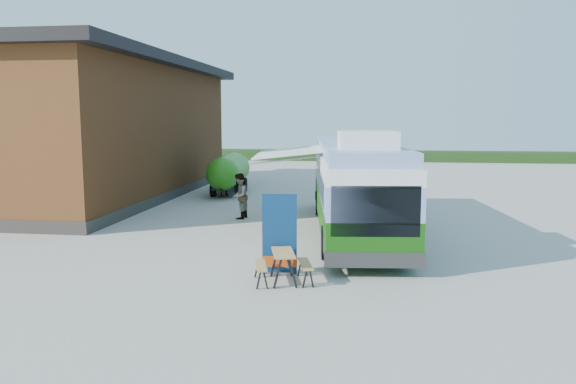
# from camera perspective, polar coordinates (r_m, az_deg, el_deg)

# --- Properties ---
(ground) EXTENTS (100.00, 100.00, 0.00)m
(ground) POSITION_cam_1_polar(r_m,az_deg,el_deg) (20.07, -3.13, -4.96)
(ground) COLOR #BCB7AD
(ground) RESTS_ON ground
(barn) EXTENTS (9.60, 21.20, 7.50)m
(barn) POSITION_cam_1_polar(r_m,az_deg,el_deg) (32.54, -18.17, 5.87)
(barn) COLOR brown
(barn) RESTS_ON ground
(hedge) EXTENTS (40.00, 3.00, 1.00)m
(hedge) POSITION_cam_1_polar(r_m,az_deg,el_deg) (57.50, 12.20, 3.59)
(hedge) COLOR #264419
(hedge) RESTS_ON ground
(bus) EXTENTS (4.13, 13.05, 3.94)m
(bus) POSITION_cam_1_polar(r_m,az_deg,el_deg) (21.36, 6.77, 0.89)
(bus) COLOR #1D5F0F
(bus) RESTS_ON ground
(awning) EXTENTS (3.40, 4.94, 0.55)m
(awning) POSITION_cam_1_polar(r_m,az_deg,el_deg) (21.91, 0.93, 3.68)
(awning) COLOR white
(awning) RESTS_ON ground
(banner) EXTENTS (0.99, 0.26, 2.27)m
(banner) POSITION_cam_1_polar(r_m,az_deg,el_deg) (15.65, -0.87, -5.07)
(banner) COLOR navy
(banner) RESTS_ON ground
(picnic_table) EXTENTS (1.72, 1.61, 0.83)m
(picnic_table) POSITION_cam_1_polar(r_m,az_deg,el_deg) (14.96, -0.49, -6.88)
(picnic_table) COLOR tan
(picnic_table) RESTS_ON ground
(person_a) EXTENTS (0.82, 0.83, 1.93)m
(person_a) POSITION_cam_1_polar(r_m,az_deg,el_deg) (31.53, -6.48, 1.38)
(person_a) COLOR #999999
(person_a) RESTS_ON ground
(person_b) EXTENTS (0.87, 1.05, 1.97)m
(person_b) POSITION_cam_1_polar(r_m,az_deg,el_deg) (24.28, -4.98, -0.42)
(person_b) COLOR #999999
(person_b) RESTS_ON ground
(slurry_tanker) EXTENTS (2.06, 6.06, 2.24)m
(slurry_tanker) POSITION_cam_1_polar(r_m,az_deg,el_deg) (32.24, -6.00, 2.10)
(slurry_tanker) COLOR #2B8117
(slurry_tanker) RESTS_ON ground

